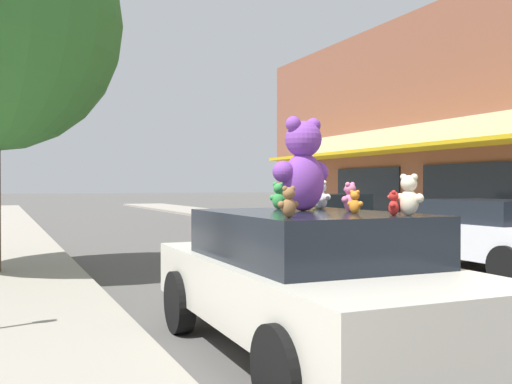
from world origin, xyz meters
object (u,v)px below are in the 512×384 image
(teddy_bear_brown, at_px, (289,202))
(teddy_bear_orange, at_px, (355,202))
(plush_art_car, at_px, (307,277))
(teddy_bear_pink, at_px, (350,197))
(teddy_bear_giant, at_px, (303,166))
(parked_car_far_right, at_px, (323,216))
(teddy_bear_yellow, at_px, (317,199))
(teddy_bear_cream, at_px, (409,195))
(parked_car_far_center, at_px, (488,233))
(teddy_bear_green, at_px, (279,196))
(teddy_bear_white, at_px, (321,195))
(teddy_bear_red, at_px, (393,203))

(teddy_bear_brown, bearing_deg, teddy_bear_orange, -159.01)
(plush_art_car, height_order, teddy_bear_pink, teddy_bear_pink)
(teddy_bear_giant, xyz_separation_m, parked_car_far_right, (5.70, 9.09, -1.09))
(teddy_bear_orange, relative_size, teddy_bear_yellow, 0.99)
(teddy_bear_cream, bearing_deg, teddy_bear_brown, 61.23)
(plush_art_car, relative_size, parked_car_far_center, 1.06)
(teddy_bear_orange, height_order, parked_car_far_center, teddy_bear_orange)
(teddy_bear_green, distance_m, teddy_bear_orange, 1.25)
(teddy_bear_yellow, bearing_deg, teddy_bear_white, 74.23)
(teddy_bear_cream, relative_size, teddy_bear_pink, 1.23)
(teddy_bear_white, bearing_deg, teddy_bear_cream, 150.27)
(teddy_bear_orange, relative_size, teddy_bear_pink, 0.74)
(teddy_bear_red, height_order, teddy_bear_white, teddy_bear_white)
(plush_art_car, distance_m, teddy_bear_giant, 1.15)
(teddy_bear_brown, xyz_separation_m, teddy_bear_cream, (1.13, -0.12, 0.05))
(teddy_bear_cream, bearing_deg, parked_car_far_right, -49.78)
(teddy_bear_yellow, relative_size, teddy_bear_white, 0.69)
(parked_car_far_center, bearing_deg, parked_car_far_right, 90.00)
(plush_art_car, height_order, teddy_bear_green, teddy_bear_green)
(parked_car_far_center, relative_size, parked_car_far_right, 1.00)
(teddy_bear_yellow, bearing_deg, parked_car_far_right, -127.26)
(teddy_bear_giant, xyz_separation_m, teddy_bear_red, (0.29, -1.12, -0.36))
(teddy_bear_brown, xyz_separation_m, parked_car_far_right, (6.42, 10.15, -0.75))
(teddy_bear_orange, bearing_deg, teddy_bear_white, -40.94)
(teddy_bear_white, xyz_separation_m, parked_car_far_center, (5.27, 2.59, -0.81))
(plush_art_car, distance_m, teddy_bear_cream, 1.34)
(teddy_bear_yellow, bearing_deg, plush_art_car, 47.34)
(teddy_bear_brown, xyz_separation_m, teddy_bear_red, (1.01, -0.07, -0.02))
(teddy_bear_cream, height_order, parked_car_far_right, teddy_bear_cream)
(teddy_bear_pink, distance_m, parked_car_far_right, 10.90)
(teddy_bear_white, height_order, parked_car_far_right, teddy_bear_white)
(teddy_bear_brown, height_order, teddy_bear_yellow, teddy_bear_brown)
(teddy_bear_yellow, bearing_deg, teddy_bear_cream, 82.92)
(teddy_bear_green, xyz_separation_m, teddy_bear_cream, (0.42, -1.73, 0.03))
(teddy_bear_brown, bearing_deg, teddy_bear_giant, -125.71)
(parked_car_far_right, bearing_deg, teddy_bear_cream, -117.22)
(teddy_bear_white, bearing_deg, teddy_bear_red, 145.49)
(plush_art_car, bearing_deg, teddy_bear_pink, -14.36)
(parked_car_far_center, bearing_deg, plush_art_car, -151.11)
(teddy_bear_green, relative_size, parked_car_far_right, 0.07)
(teddy_bear_pink, bearing_deg, teddy_bear_red, 64.58)
(teddy_bear_giant, bearing_deg, teddy_bear_cream, 96.55)
(teddy_bear_orange, xyz_separation_m, parked_car_far_right, (5.52, 9.78, -0.73))
(teddy_bear_cream, bearing_deg, teddy_bear_pink, -17.15)
(teddy_bear_pink, bearing_deg, teddy_bear_giant, -69.74)
(teddy_bear_brown, distance_m, teddy_bear_white, 1.82)
(teddy_bear_green, bearing_deg, teddy_bear_cream, 150.50)
(teddy_bear_giant, xyz_separation_m, teddy_bear_pink, (0.33, -0.37, -0.33))
(teddy_bear_orange, bearing_deg, teddy_bear_brown, 84.87)
(teddy_bear_cream, xyz_separation_m, parked_car_far_center, (5.29, 4.12, -0.83))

